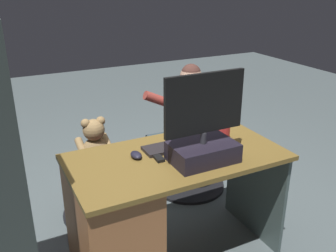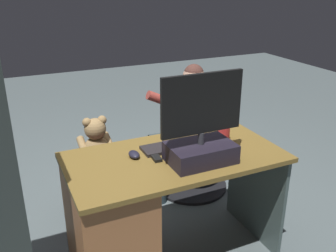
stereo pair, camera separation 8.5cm
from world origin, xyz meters
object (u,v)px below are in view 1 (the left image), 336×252
(desk, at_px, (127,218))
(teddy_bear, at_px, (94,142))
(monitor, at_px, (203,137))
(keyboard, at_px, (176,145))
(office_chair_teddy, at_px, (98,185))
(computer_mouse, at_px, (136,155))
(cup, at_px, (224,132))
(person, at_px, (182,120))
(tv_remote, at_px, (157,156))
(visitor_chair, at_px, (189,161))

(desk, bearing_deg, teddy_bear, -91.67)
(monitor, distance_m, keyboard, 0.27)
(keyboard, distance_m, office_chair_teddy, 0.84)
(desk, relative_size, computer_mouse, 13.29)
(cup, xyz_separation_m, person, (-0.05, -0.66, -0.16))
(computer_mouse, distance_m, tv_remote, 0.12)
(cup, bearing_deg, desk, 5.63)
(monitor, relative_size, person, 0.47)
(keyboard, distance_m, person, 0.74)
(tv_remote, bearing_deg, monitor, 147.37)
(tv_remote, distance_m, person, 0.90)
(cup, height_order, visitor_chair, cup)
(computer_mouse, xyz_separation_m, cup, (-0.61, 0.01, 0.03))
(cup, relative_size, person, 0.10)
(monitor, relative_size, keyboard, 1.22)
(monitor, bearing_deg, teddy_bear, -63.88)
(monitor, relative_size, teddy_bear, 1.45)
(desk, bearing_deg, monitor, 163.26)
(keyboard, xyz_separation_m, visitor_chair, (-0.46, -0.63, -0.51))
(visitor_chair, bearing_deg, monitor, 64.23)
(cup, bearing_deg, person, -94.63)
(monitor, height_order, visitor_chair, monitor)
(cup, bearing_deg, teddy_bear, -42.48)
(cup, height_order, office_chair_teddy, cup)
(tv_remote, height_order, office_chair_teddy, tv_remote)
(desk, height_order, visitor_chair, desk)
(keyboard, bearing_deg, person, -121.29)
(computer_mouse, bearing_deg, desk, 37.57)
(tv_remote, bearing_deg, teddy_bear, -71.81)
(desk, relative_size, tv_remote, 8.50)
(monitor, height_order, person, monitor)
(computer_mouse, distance_m, teddy_bear, 0.64)
(visitor_chair, height_order, person, person)
(monitor, distance_m, office_chair_teddy, 1.10)
(monitor, xyz_separation_m, computer_mouse, (0.33, -0.20, -0.13))
(desk, bearing_deg, cup, -174.37)
(visitor_chair, bearing_deg, desk, 41.15)
(desk, bearing_deg, computer_mouse, -142.43)
(computer_mouse, height_order, person, person)
(office_chair_teddy, bearing_deg, desk, 88.30)
(cup, height_order, tv_remote, cup)
(office_chair_teddy, bearing_deg, monitor, 116.45)
(teddy_bear, bearing_deg, tv_remote, 105.52)
(visitor_chair, xyz_separation_m, person, (0.08, 0.01, 0.40))
(keyboard, bearing_deg, desk, 15.03)
(computer_mouse, height_order, visitor_chair, computer_mouse)
(office_chair_teddy, bearing_deg, tv_remote, 105.78)
(desk, relative_size, cup, 12.05)
(teddy_bear, bearing_deg, visitor_chair, -177.33)
(monitor, distance_m, computer_mouse, 0.40)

